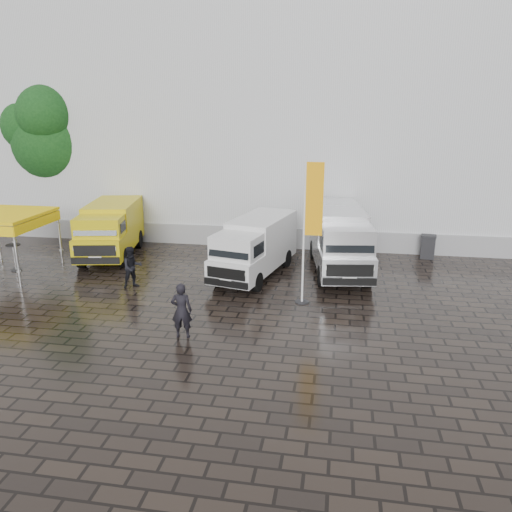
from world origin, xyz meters
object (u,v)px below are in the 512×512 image
at_px(flagpole, 309,223).
at_px(person_front, 182,311).
at_px(van_silver, 339,241).
at_px(wheelie_bin, 428,246).
at_px(person_tent, 132,267).
at_px(van_yellow, 111,231).
at_px(van_white, 255,248).
at_px(canopy_tent, 1,217).
at_px(cocktail_table, 15,258).

height_order(flagpole, person_front, flagpole).
relative_size(van_silver, wheelie_bin, 5.54).
height_order(flagpole, person_tent, flagpole).
height_order(van_yellow, flagpole, flagpole).
relative_size(flagpole, wheelie_bin, 4.76).
bearing_deg(wheelie_bin, person_tent, -144.13).
bearing_deg(van_yellow, van_white, -23.78).
bearing_deg(person_front, canopy_tent, -34.80).
distance_m(van_white, wheelie_bin, 8.48).
distance_m(van_yellow, van_white, 7.31).
xyz_separation_m(canopy_tent, cocktail_table, (0.13, 0.29, -1.85)).
xyz_separation_m(van_white, van_silver, (3.43, 1.16, 0.14)).
distance_m(van_silver, flagpole, 4.34).
bearing_deg(cocktail_table, person_front, -29.02).
xyz_separation_m(van_silver, flagpole, (-1.05, -3.88, 1.63)).
xyz_separation_m(cocktail_table, person_tent, (5.86, -1.12, 0.24)).
distance_m(cocktail_table, person_front, 10.44).
height_order(canopy_tent, person_tent, canopy_tent).
distance_m(van_yellow, person_front, 9.79).
distance_m(van_silver, cocktail_table, 13.96).
distance_m(van_silver, person_front, 8.68).
xyz_separation_m(van_yellow, wheelie_bin, (14.66, 2.27, -0.68)).
xyz_separation_m(canopy_tent, person_front, (9.26, -4.77, -1.55)).
bearing_deg(flagpole, person_tent, 175.93).
bearing_deg(person_tent, flagpole, -45.61).
height_order(cocktail_table, wheelie_bin, cocktail_table).
height_order(van_yellow, van_silver, van_silver).
distance_m(van_yellow, canopy_tent, 4.63).
bearing_deg(van_yellow, flagpole, -35.55).
relative_size(canopy_tent, person_front, 1.88).
bearing_deg(wheelie_bin, van_white, -143.90).
bearing_deg(canopy_tent, person_tent, -7.93).
bearing_deg(wheelie_bin, canopy_tent, -154.78).
bearing_deg(van_white, person_front, -87.86).
xyz_separation_m(person_front, person_tent, (-3.27, 3.94, -0.05)).
bearing_deg(van_silver, canopy_tent, -177.63).
bearing_deg(person_front, person_tent, -57.85).
relative_size(van_yellow, flagpole, 1.02).
distance_m(van_white, cocktail_table, 10.40).
bearing_deg(canopy_tent, flagpole, -5.88).
height_order(person_front, person_tent, person_front).
height_order(van_yellow, wheelie_bin, van_yellow).
relative_size(van_yellow, person_front, 3.05).
bearing_deg(canopy_tent, person_front, -27.28).
bearing_deg(van_silver, flagpole, -113.25).
bearing_deg(van_yellow, van_silver, -13.51).
xyz_separation_m(van_white, cocktail_table, (-10.32, -1.11, -0.60)).
height_order(van_silver, person_tent, van_silver).
bearing_deg(person_tent, van_yellow, 83.37).
bearing_deg(van_white, van_yellow, -179.59).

